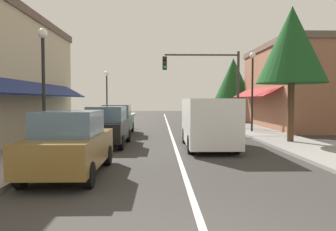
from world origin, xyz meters
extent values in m
plane|color=#33302D|center=(0.00, 18.00, 0.00)|extent=(80.00, 80.00, 0.00)
cube|color=gray|center=(-5.50, 18.00, 0.06)|extent=(2.60, 56.00, 0.12)
cube|color=gray|center=(5.50, 18.00, 0.06)|extent=(2.60, 56.00, 0.12)
cube|color=silver|center=(0.00, 18.00, 0.00)|extent=(0.14, 52.00, 0.01)
cube|color=slate|center=(-6.86, 12.00, 1.40)|extent=(0.08, 10.64, 1.80)
cube|color=navy|center=(-6.25, 12.00, 2.60)|extent=(1.27, 11.76, 0.73)
cube|color=slate|center=(-6.86, 15.08, 4.30)|extent=(0.08, 1.10, 1.30)
cube|color=#8E5B42|center=(9.69, 20.00, 2.82)|extent=(5.78, 10.00, 5.65)
cube|color=brown|center=(9.69, 20.00, 5.85)|extent=(5.98, 10.20, 0.40)
cube|color=slate|center=(6.86, 20.00, 1.40)|extent=(0.08, 7.60, 1.80)
cube|color=maroon|center=(6.25, 20.00, 2.60)|extent=(1.27, 8.40, 0.73)
cube|color=slate|center=(6.86, 17.80, 4.06)|extent=(0.08, 1.10, 1.30)
cube|color=slate|center=(6.86, 22.20, 4.06)|extent=(0.08, 1.10, 1.30)
cube|color=brown|center=(-3.13, 5.11, 0.71)|extent=(1.74, 4.11, 0.80)
cube|color=slate|center=(-3.13, 5.01, 1.44)|extent=(1.53, 2.01, 0.66)
cylinder|color=black|center=(-3.91, 6.46, 0.31)|extent=(0.20, 0.62, 0.62)
cylinder|color=black|center=(-2.33, 6.46, 0.31)|extent=(0.20, 0.62, 0.62)
cylinder|color=black|center=(-3.92, 3.76, 0.31)|extent=(0.20, 0.62, 0.62)
cylinder|color=black|center=(-2.34, 3.75, 0.31)|extent=(0.20, 0.62, 0.62)
cube|color=black|center=(-3.04, 10.95, 0.71)|extent=(1.77, 4.12, 0.80)
cube|color=slate|center=(-3.04, 10.85, 1.44)|extent=(1.54, 2.02, 0.66)
cylinder|color=black|center=(-3.82, 12.31, 0.31)|extent=(0.21, 0.62, 0.62)
cylinder|color=black|center=(-2.24, 12.29, 0.31)|extent=(0.21, 0.62, 0.62)
cylinder|color=black|center=(-3.85, 9.61, 0.31)|extent=(0.21, 0.62, 0.62)
cylinder|color=black|center=(-2.27, 9.59, 0.31)|extent=(0.21, 0.62, 0.62)
cube|color=#0F4C33|center=(-3.23, 15.92, 0.71)|extent=(1.78, 4.12, 0.80)
cube|color=slate|center=(-3.23, 15.82, 1.44)|extent=(1.55, 2.02, 0.66)
cylinder|color=black|center=(-4.04, 17.26, 0.31)|extent=(0.21, 0.62, 0.62)
cylinder|color=black|center=(-2.46, 17.28, 0.31)|extent=(0.21, 0.62, 0.62)
cylinder|color=black|center=(-4.00, 14.55, 0.31)|extent=(0.21, 0.62, 0.62)
cylinder|color=black|center=(-2.42, 14.57, 0.31)|extent=(0.21, 0.62, 0.62)
cube|color=silver|center=(1.40, 10.16, 1.17)|extent=(2.00, 5.02, 1.90)
cube|color=slate|center=(1.42, 12.56, 1.59)|extent=(1.73, 0.29, 0.84)
cube|color=black|center=(1.42, 12.74, 0.48)|extent=(1.86, 0.22, 0.24)
cylinder|color=black|center=(0.53, 11.72, 0.36)|extent=(0.25, 0.72, 0.72)
cylinder|color=black|center=(2.30, 11.71, 0.36)|extent=(0.25, 0.72, 0.72)
cylinder|color=black|center=(0.51, 8.62, 0.36)|extent=(0.25, 0.72, 0.72)
cylinder|color=black|center=(2.27, 8.61, 0.36)|extent=(0.25, 0.72, 0.72)
cylinder|color=#333333|center=(4.80, 19.00, 2.72)|extent=(0.18, 0.18, 5.44)
cylinder|color=#333333|center=(2.23, 19.00, 5.19)|extent=(5.13, 0.12, 0.12)
cube|color=black|center=(-0.33, 18.82, 4.59)|extent=(0.30, 0.24, 0.90)
sphere|color=#420F0F|center=(-0.33, 18.69, 4.87)|extent=(0.20, 0.20, 0.20)
sphere|color=#3D2D0C|center=(-0.33, 18.69, 4.59)|extent=(0.20, 0.20, 0.20)
sphere|color=green|center=(-0.33, 18.69, 4.31)|extent=(0.20, 0.20, 0.20)
cylinder|color=black|center=(-4.89, 8.15, 2.14)|extent=(0.12, 0.12, 4.28)
sphere|color=white|center=(-4.89, 8.15, 4.46)|extent=(0.36, 0.36, 0.36)
cylinder|color=black|center=(5.07, 16.40, 2.32)|extent=(0.12, 0.12, 4.64)
sphere|color=white|center=(5.07, 16.40, 4.82)|extent=(0.36, 0.36, 0.36)
cylinder|color=black|center=(-5.13, 23.96, 2.04)|extent=(0.12, 0.12, 4.08)
sphere|color=white|center=(-5.13, 23.96, 4.26)|extent=(0.36, 0.36, 0.36)
cylinder|color=#4C331E|center=(5.46, 11.34, 1.67)|extent=(0.30, 0.30, 3.33)
cone|color=#19471E|center=(5.46, 11.34, 4.63)|extent=(3.24, 3.24, 3.56)
cylinder|color=#4C331E|center=(6.15, 26.57, 1.29)|extent=(0.30, 0.30, 2.57)
cone|color=#19471E|center=(6.15, 26.57, 3.98)|extent=(3.53, 3.53, 3.88)
camera|label=1|loc=(-0.69, -3.93, 2.07)|focal=35.26mm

